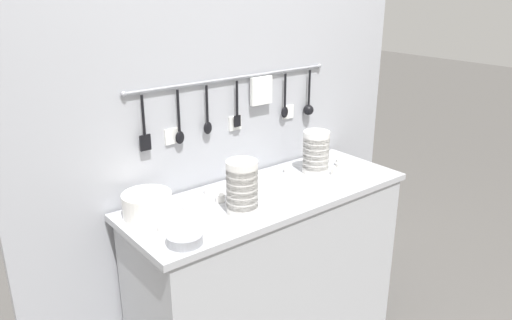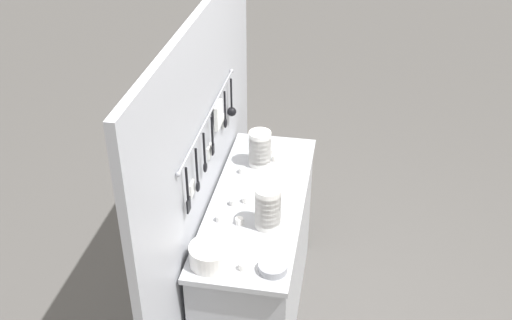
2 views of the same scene
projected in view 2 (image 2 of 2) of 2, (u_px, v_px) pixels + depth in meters
name	position (u px, v px, depth m)	size (l,w,h in m)	color
ground_plane	(258.00, 314.00, 3.79)	(20.00, 20.00, 0.00)	#514F4C
counter	(258.00, 260.00, 3.55)	(1.40, 0.51, 0.90)	#ADAFB5
back_wall	(207.00, 183.00, 3.32)	(2.20, 0.09, 1.95)	#A8AAB2
bowl_stack_back_corner	(268.00, 207.00, 3.05)	(0.13, 0.13, 0.23)	white
bowl_stack_nested_right	(260.00, 148.00, 3.55)	(0.13, 0.13, 0.22)	white
plate_stack	(211.00, 255.00, 2.84)	(0.21, 0.21, 0.10)	white
steel_mixing_bowl	(273.00, 267.00, 2.81)	(0.14, 0.14, 0.04)	#93969E
cup_mid_row	(233.00, 202.00, 3.25)	(0.04, 0.04, 0.04)	white
cup_front_left	(229.00, 240.00, 2.98)	(0.04, 0.04, 0.04)	white
cup_centre	(272.00, 152.00, 3.70)	(0.04, 0.04, 0.04)	white
cup_front_right	(243.00, 266.00, 2.82)	(0.04, 0.04, 0.04)	white
cup_back_right	(220.00, 218.00, 3.13)	(0.04, 0.04, 0.04)	white
cup_beside_plates	(246.00, 199.00, 3.27)	(0.04, 0.04, 0.04)	white
cup_back_left	(275.00, 158.00, 3.64)	(0.04, 0.04, 0.04)	white
cup_edge_near	(266.00, 147.00, 3.74)	(0.04, 0.04, 0.04)	white
cup_edge_far	(239.00, 221.00, 3.11)	(0.04, 0.04, 0.04)	white
cup_by_caddy	(242.00, 170.00, 3.52)	(0.04, 0.04, 0.04)	white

